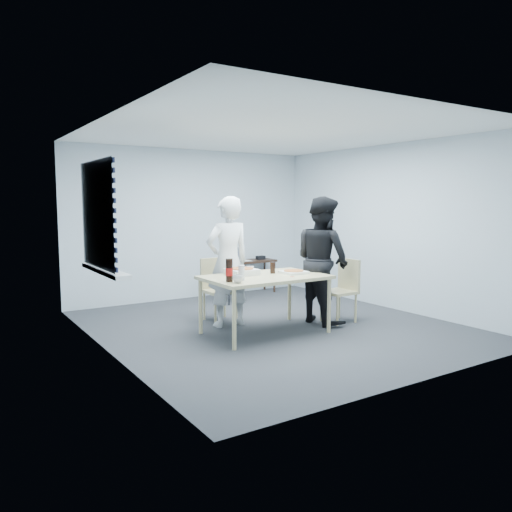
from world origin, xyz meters
TOP-DOWN VIEW (x-y plane):
  - room at (-2.20, 0.40)m, footprint 5.00×5.00m
  - dining_table at (-0.30, -0.24)m, footprint 1.55×0.98m
  - chair_far at (-0.46, 0.76)m, footprint 0.42×0.42m
  - chair_right at (1.00, -0.30)m, footprint 0.42×0.42m
  - person_white at (-0.50, 0.37)m, footprint 0.65×0.42m
  - person_black at (0.71, -0.17)m, footprint 0.47×0.86m
  - side_table at (1.07, 2.28)m, footprint 0.93×0.41m
  - stool at (0.31, 1.67)m, footprint 0.35×0.35m
  - backpack at (0.31, 1.65)m, footprint 0.31×0.23m
  - pizza_box_a at (-0.50, 0.00)m, footprint 0.35×0.35m
  - pizza_box_b at (0.13, -0.28)m, footprint 0.30×0.30m
  - mug_a at (-0.88, -0.54)m, footprint 0.17×0.17m
  - mug_b at (-0.34, 0.06)m, footprint 0.10×0.10m
  - cola_glass at (-0.09, -0.11)m, footprint 0.09×0.09m
  - soda_bottle at (-0.93, -0.41)m, footprint 0.09×0.09m
  - plastic_cups at (-0.74, -0.39)m, footprint 0.09×0.09m
  - rubber_band at (-0.06, -0.50)m, footprint 0.06×0.06m
  - papers at (0.92, 2.29)m, footprint 0.28×0.33m
  - black_box at (1.29, 2.28)m, footprint 0.19×0.16m

SIDE VIEW (x-z plane):
  - stool at x=0.31m, z-range 0.13..0.62m
  - chair_far at x=-0.46m, z-range 0.07..0.96m
  - chair_right at x=1.00m, z-range 0.07..0.96m
  - side_table at x=1.07m, z-range 0.23..0.85m
  - papers at x=0.92m, z-range 0.62..0.62m
  - black_box at x=1.29m, z-range 0.62..0.69m
  - dining_table at x=-0.30m, z-range 0.32..1.07m
  - backpack at x=0.31m, z-range 0.48..0.92m
  - rubber_band at x=-0.06m, z-range 0.75..0.75m
  - pizza_box_b at x=0.13m, z-range 0.75..0.79m
  - pizza_box_a at x=-0.50m, z-range 0.75..0.84m
  - mug_b at x=-0.34m, z-range 0.75..0.84m
  - mug_a at x=-0.88m, z-range 0.75..0.85m
  - cola_glass at x=-0.09m, z-range 0.75..0.90m
  - plastic_cups at x=-0.74m, z-range 0.75..0.93m
  - person_white at x=-0.50m, z-range 0.00..1.77m
  - person_black at x=0.71m, z-range 0.00..1.77m
  - soda_bottle at x=-0.93m, z-range 0.75..1.02m
  - room at x=-2.20m, z-range -1.06..3.94m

